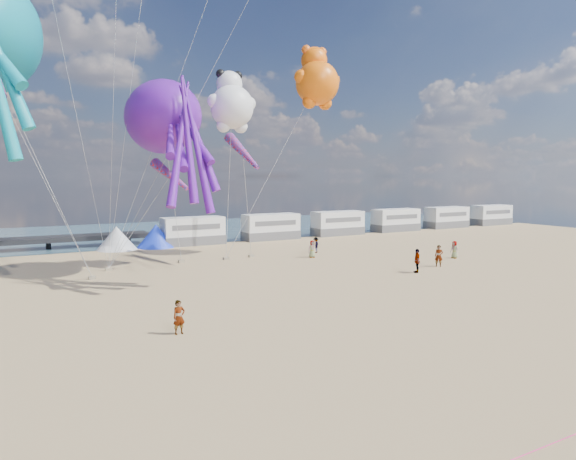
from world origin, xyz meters
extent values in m
plane|color=tan|center=(0.00, 0.00, 0.00)|extent=(120.00, 120.00, 0.00)
plane|color=#345464|center=(0.00, 55.00, 0.02)|extent=(120.00, 120.00, 0.00)
cube|color=silver|center=(6.00, 40.00, 1.50)|extent=(6.60, 2.50, 3.00)
cube|color=silver|center=(15.50, 40.00, 1.50)|extent=(6.60, 2.50, 3.00)
cube|color=silver|center=(25.00, 40.00, 1.50)|extent=(6.60, 2.50, 3.00)
cube|color=silver|center=(34.50, 40.00, 1.50)|extent=(6.60, 2.50, 3.00)
cube|color=silver|center=(44.00, 40.00, 1.50)|extent=(6.60, 2.50, 3.00)
cube|color=silver|center=(53.50, 40.00, 1.50)|extent=(6.60, 2.50, 3.00)
cone|color=white|center=(-2.00, 40.00, 1.20)|extent=(4.00, 4.00, 2.40)
cone|color=#1933CC|center=(2.00, 40.00, 1.20)|extent=(4.00, 4.00, 2.40)
cylinder|color=#F2338C|center=(0.00, -5.00, 0.02)|extent=(34.00, 0.03, 0.03)
imported|color=tan|center=(-4.90, 9.78, 0.81)|extent=(0.64, 0.46, 1.63)
imported|color=#7F6659|center=(23.67, 19.55, 0.79)|extent=(0.41, 0.60, 1.58)
imported|color=#7F6659|center=(14.47, 28.46, 0.75)|extent=(0.93, 0.91, 1.51)
imported|color=#7F6659|center=(15.76, 15.95, 0.93)|extent=(1.23, 1.38, 1.86)
imported|color=#7F6659|center=(19.20, 17.06, 0.89)|extent=(1.53, 1.56, 1.79)
imported|color=#7F6659|center=(12.62, 26.16, 0.79)|extent=(0.63, 0.47, 1.59)
cube|color=gray|center=(-6.49, 25.51, 0.11)|extent=(0.50, 0.35, 0.22)
cube|color=gray|center=(1.35, 29.34, 0.11)|extent=(0.50, 0.35, 0.22)
cube|color=gray|center=(5.29, 28.90, 0.11)|extent=(0.50, 0.35, 0.22)
cube|color=gray|center=(7.81, 28.99, 0.11)|extent=(0.50, 0.35, 0.22)
cube|color=gray|center=(-4.85, 28.37, 0.11)|extent=(0.50, 0.35, 0.22)
camera|label=1|loc=(-11.88, -13.24, 7.41)|focal=32.00mm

